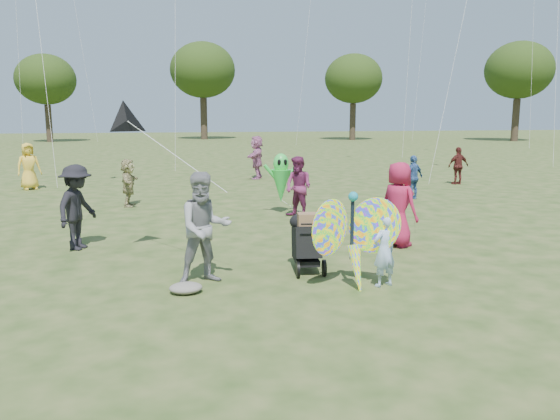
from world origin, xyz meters
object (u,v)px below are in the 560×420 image
Objects in this scene: child_girl at (384,251)px; crowd_e at (298,187)px; crowd_b at (77,207)px; crowd_d at (128,183)px; butterfly_kite at (354,240)px; jogging_stroller at (306,238)px; crowd_h at (458,166)px; crowd_j at (257,157)px; crowd_a at (398,204)px; crowd_g at (29,166)px; crowd_c at (413,177)px; adult_man at (205,228)px; alien_kite at (281,180)px.

crowd_e is at bearing -107.72° from child_girl.
crowd_d is (0.68, 5.47, -0.16)m from crowd_b.
butterfly_kite is at bearing -150.84° from crowd_d.
crowd_h is at bearing 56.52° from jogging_stroller.
crowd_b reaches higher than crowd_h.
child_girl is 14.51m from crowd_h.
crowd_d is 1.36× the size of jogging_stroller.
child_girl is 0.80× the size of crowd_h.
crowd_j reaches higher than crowd_b.
crowd_a reaches higher than crowd_e.
crowd_g is 1.17× the size of crowd_h.
crowd_c is (3.24, 6.13, -0.18)m from crowd_a.
crowd_g reaches higher than jogging_stroller.
crowd_j is (-0.97, 13.02, 0.03)m from crowd_a.
crowd_j is at bearing 141.48° from crowd_e.
jogging_stroller is (3.64, -8.03, -0.13)m from crowd_d.
crowd_a is at bearing -74.36° from crowd_b.
adult_man is (-2.89, 0.81, 0.34)m from child_girl.
adult_man is 8.56m from crowd_d.
crowd_d is 5.56m from crowd_e.
crowd_h is 0.87× the size of alien_kite.
crowd_c is at bearing -38.36° from crowd_b.
crowd_b is 1.02× the size of crowd_g.
crowd_e reaches higher than crowd_d.
crowd_d is at bearing 121.07° from jogging_stroller.
alien_kite reaches higher than crowd_c.
crowd_a is at bearing -132.54° from crowd_d.
adult_man is 14.29m from crowd_g.
crowd_h is (12.82, 2.84, 0.02)m from crowd_d.
crowd_a is 2.85m from jogging_stroller.
child_girl is at bearing 17.91° from crowd_j.
crowd_a is at bearing -135.25° from child_girl.
crowd_d is 0.82× the size of butterfly_kite.
crowd_b is 1.19× the size of crowd_h.
crowd_c is 0.82× the size of butterfly_kite.
adult_man reaches higher than crowd_c.
crowd_g is (-13.26, 5.17, 0.15)m from crowd_c.
crowd_a is 11.59m from crowd_h.
crowd_a is at bearing -76.18° from crowd_g.
crowd_d reaches higher than child_girl.
crowd_j reaches higher than butterfly_kite.
jogging_stroller is 5.88m from alien_kite.
crowd_c is at bearing -56.70° from crowd_a.
crowd_c is 1.00× the size of crowd_d.
crowd_a is (1.38, 2.60, 0.31)m from child_girl.
jogging_stroller is (-5.67, -7.58, -0.13)m from crowd_c.
alien_kite is (0.23, 6.96, 0.15)m from butterfly_kite.
butterfly_kite is (-0.53, 0.01, 0.21)m from child_girl.
crowd_g is 16.09m from butterfly_kite.
crowd_h is 0.84× the size of butterfly_kite.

